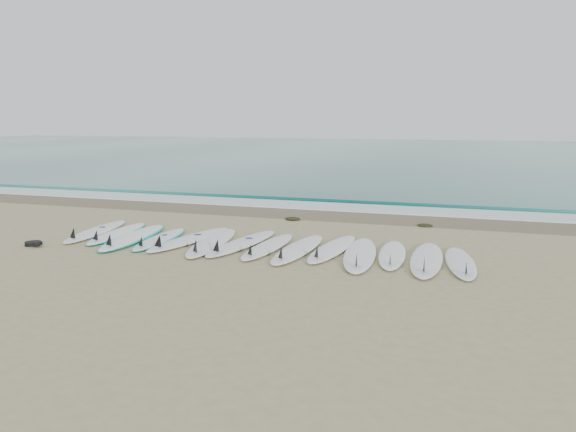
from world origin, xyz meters
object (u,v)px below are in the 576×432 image
(leash_coil, at_px, (34,243))
(surfboard_0, at_px, (95,231))
(surfboard_13, at_px, (461,263))
(surfboard_7, at_px, (267,246))

(leash_coil, bearing_deg, surfboard_0, 73.52)
(surfboard_13, relative_size, leash_coil, 5.32)
(surfboard_13, bearing_deg, surfboard_7, 171.23)
(surfboard_7, bearing_deg, surfboard_0, 178.59)
(surfboard_7, distance_m, surfboard_13, 3.73)
(surfboard_7, bearing_deg, surfboard_13, -0.54)
(surfboard_0, xyz_separation_m, leash_coil, (-0.42, -1.42, -0.01))
(surfboard_13, bearing_deg, surfboard_0, 170.77)
(surfboard_7, distance_m, leash_coil, 4.83)
(surfboard_7, bearing_deg, leash_coil, -164.08)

